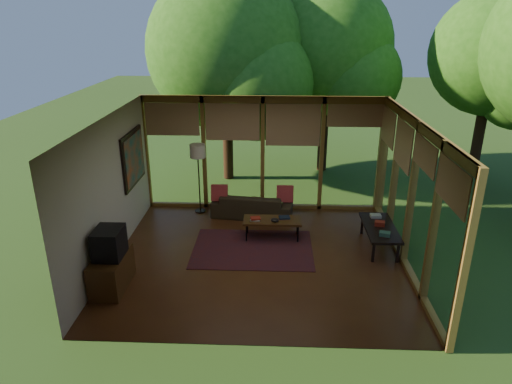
{
  "coord_description": "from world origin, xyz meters",
  "views": [
    {
      "loc": [
        0.27,
        -7.74,
        4.38
      ],
      "look_at": [
        -0.08,
        0.7,
        1.1
      ],
      "focal_mm": 32.0,
      "sensor_mm": 36.0,
      "label": 1
    }
  ],
  "objects_px": {
    "sofa": "(252,205)",
    "media_cabinet": "(112,272)",
    "coffee_table": "(272,221)",
    "side_console": "(380,229)",
    "television": "(109,243)",
    "floor_lamp": "(198,155)"
  },
  "relations": [
    {
      "from": "sofa",
      "to": "media_cabinet",
      "type": "distance_m",
      "value": 3.83
    },
    {
      "from": "sofa",
      "to": "coffee_table",
      "type": "distance_m",
      "value": 1.24
    },
    {
      "from": "side_console",
      "to": "coffee_table",
      "type": "bearing_deg",
      "value": 171.74
    },
    {
      "from": "floor_lamp",
      "to": "coffee_table",
      "type": "xyz_separation_m",
      "value": [
        1.72,
        -1.32,
        -1.01
      ]
    },
    {
      "from": "floor_lamp",
      "to": "side_console",
      "type": "relative_size",
      "value": 1.18
    },
    {
      "from": "floor_lamp",
      "to": "coffee_table",
      "type": "bearing_deg",
      "value": -37.38
    },
    {
      "from": "media_cabinet",
      "to": "television",
      "type": "distance_m",
      "value": 0.55
    },
    {
      "from": "media_cabinet",
      "to": "coffee_table",
      "type": "xyz_separation_m",
      "value": [
        2.72,
        1.97,
        0.09
      ]
    },
    {
      "from": "coffee_table",
      "to": "side_console",
      "type": "bearing_deg",
      "value": -8.26
    },
    {
      "from": "television",
      "to": "coffee_table",
      "type": "height_order",
      "value": "television"
    },
    {
      "from": "sofa",
      "to": "television",
      "type": "distance_m",
      "value": 3.86
    },
    {
      "from": "floor_lamp",
      "to": "coffee_table",
      "type": "relative_size",
      "value": 1.38
    },
    {
      "from": "coffee_table",
      "to": "side_console",
      "type": "xyz_separation_m",
      "value": [
        2.15,
        -0.31,
        0.02
      ]
    },
    {
      "from": "sofa",
      "to": "media_cabinet",
      "type": "xyz_separation_m",
      "value": [
        -2.25,
        -3.1,
        0.03
      ]
    },
    {
      "from": "side_console",
      "to": "television",
      "type": "bearing_deg",
      "value": -161.16
    },
    {
      "from": "sofa",
      "to": "side_console",
      "type": "height_order",
      "value": "sofa"
    },
    {
      "from": "coffee_table",
      "to": "side_console",
      "type": "distance_m",
      "value": 2.17
    },
    {
      "from": "sofa",
      "to": "television",
      "type": "xyz_separation_m",
      "value": [
        -2.23,
        -3.1,
        0.58
      ]
    },
    {
      "from": "floor_lamp",
      "to": "media_cabinet",
      "type": "bearing_deg",
      "value": -106.94
    },
    {
      "from": "floor_lamp",
      "to": "side_console",
      "type": "bearing_deg",
      "value": -22.82
    },
    {
      "from": "media_cabinet",
      "to": "floor_lamp",
      "type": "relative_size",
      "value": 0.61
    },
    {
      "from": "media_cabinet",
      "to": "television",
      "type": "height_order",
      "value": "television"
    }
  ]
}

